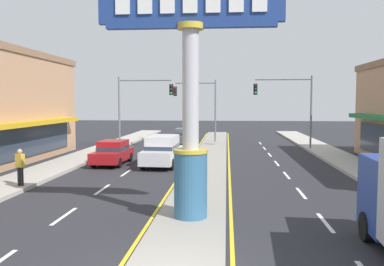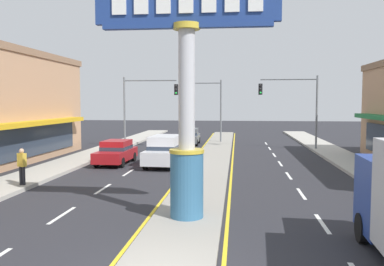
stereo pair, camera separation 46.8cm
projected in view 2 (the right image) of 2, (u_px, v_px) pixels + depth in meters
median_strip at (212, 161)px, 26.94m from camera, size 2.37×52.00×0.14m
sidewalk_left at (68, 163)px, 25.97m from camera, size 2.65×60.00×0.18m
sidewalk_right at (363, 169)px, 23.95m from camera, size 2.65×60.00×0.18m
lane_markings at (210, 166)px, 25.61m from camera, size 9.11×52.00×0.01m
district_sign at (187, 96)px, 13.35m from camera, size 6.06×1.17×7.88m
traffic_light_left_side at (144, 99)px, 35.28m from camera, size 4.86×0.46×6.20m
traffic_light_right_side at (295, 99)px, 33.48m from camera, size 4.86×0.46×6.20m
traffic_light_median_far at (206, 100)px, 39.81m from camera, size 4.20×0.46×6.20m
sedan_near_right_lane at (116, 152)px, 26.28m from camera, size 1.89×4.33×1.53m
sedan_near_left_lane at (189, 136)px, 38.43m from camera, size 1.89×4.33×1.53m
suv_mid_left_lane at (165, 150)px, 25.49m from camera, size 2.13×4.69×1.90m
pedestrian_near_kerb at (22, 164)px, 18.69m from camera, size 0.45×0.36×1.69m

